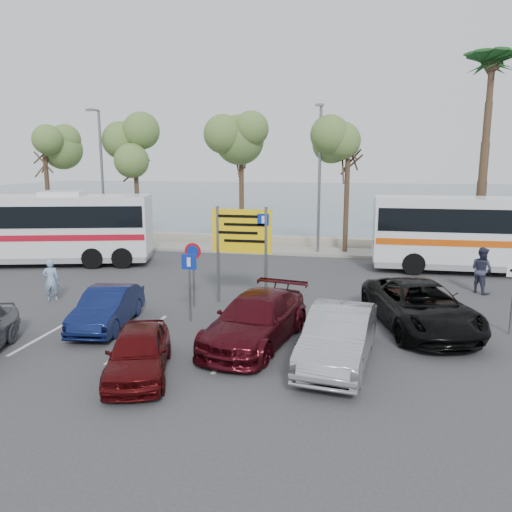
% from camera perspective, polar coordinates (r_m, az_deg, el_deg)
% --- Properties ---
extents(ground, '(120.00, 120.00, 0.00)m').
position_cam_1_polar(ground, '(16.04, -7.73, -8.27)').
color(ground, '#363639').
rests_on(ground, ground).
extents(kerb_strip, '(44.00, 2.40, 0.15)m').
position_cam_1_polar(kerb_strip, '(29.20, 1.24, 0.71)').
color(kerb_strip, gray).
rests_on(kerb_strip, ground).
extents(seawall, '(48.00, 0.80, 0.60)m').
position_cam_1_polar(seawall, '(31.10, 1.89, 1.75)').
color(seawall, '#A49983').
rests_on(seawall, ground).
extents(sea, '(140.00, 140.00, 0.00)m').
position_cam_1_polar(sea, '(74.65, 7.53, 6.78)').
color(sea, '#3F5965').
rests_on(sea, ground).
extents(tree_far_left, '(3.20, 3.20, 7.60)m').
position_cam_1_polar(tree_far_left, '(34.13, -23.08, 11.88)').
color(tree_far_left, '#382619').
rests_on(tree_far_left, kerb_strip).
extents(tree_left, '(3.20, 3.20, 7.20)m').
position_cam_1_polar(tree_left, '(31.17, -13.68, 12.00)').
color(tree_left, '#382619').
rests_on(tree_left, kerb_strip).
extents(tree_mid, '(3.20, 3.20, 8.00)m').
position_cam_1_polar(tree_mid, '(29.08, -1.70, 13.68)').
color(tree_mid, '#382619').
rests_on(tree_mid, kerb_strip).
extents(tree_right, '(3.20, 3.20, 7.40)m').
position_cam_1_polar(tree_right, '(28.31, 10.52, 12.60)').
color(tree_right, '#382619').
rests_on(tree_right, kerb_strip).
extents(palm_tree, '(4.80, 4.80, 11.20)m').
position_cam_1_polar(palm_tree, '(29.38, 25.37, 18.96)').
color(palm_tree, '#382619').
rests_on(palm_tree, kerb_strip).
extents(street_lamp_left, '(0.45, 1.15, 8.01)m').
position_cam_1_polar(street_lamp_left, '(31.63, -17.27, 9.25)').
color(street_lamp_left, slate).
rests_on(street_lamp_left, kerb_strip).
extents(street_lamp_right, '(0.45, 1.15, 8.01)m').
position_cam_1_polar(street_lamp_right, '(27.89, 7.26, 9.50)').
color(street_lamp_right, slate).
rests_on(street_lamp_right, kerb_strip).
extents(direction_sign, '(2.20, 0.12, 3.60)m').
position_cam_1_polar(direction_sign, '(18.17, -1.63, 2.00)').
color(direction_sign, slate).
rests_on(direction_sign, ground).
extents(sign_no_stop, '(0.60, 0.08, 2.35)m').
position_cam_1_polar(sign_no_stop, '(17.99, -7.19, -0.94)').
color(sign_no_stop, slate).
rests_on(sign_no_stop, ground).
extents(sign_parking, '(0.50, 0.07, 2.25)m').
position_cam_1_polar(sign_parking, '(16.41, -7.62, -2.48)').
color(sign_parking, slate).
rests_on(sign_parking, ground).
extents(lane_markings, '(12.02, 4.20, 0.01)m').
position_cam_1_polar(lane_markings, '(15.57, -12.96, -9.03)').
color(lane_markings, silver).
rests_on(lane_markings, ground).
extents(coach_bus_left, '(12.24, 5.56, 3.74)m').
position_cam_1_polar(coach_bus_left, '(27.62, -24.48, 2.62)').
color(coach_bus_left, silver).
rests_on(coach_bus_left, ground).
extents(coach_bus_right, '(12.13, 2.75, 3.77)m').
position_cam_1_polar(coach_bus_right, '(25.97, 26.73, 2.01)').
color(coach_bus_right, silver).
rests_on(coach_bus_right, ground).
extents(car_blue, '(1.80, 3.92, 1.25)m').
position_cam_1_polar(car_blue, '(16.63, -16.62, -5.68)').
color(car_blue, '#0F1948').
rests_on(car_blue, ground).
extents(car_maroon, '(2.88, 5.18, 1.42)m').
position_cam_1_polar(car_maroon, '(14.51, -0.01, -7.29)').
color(car_maroon, '#450B13').
rests_on(car_maroon, ground).
extents(car_red, '(2.45, 3.84, 1.22)m').
position_cam_1_polar(car_red, '(12.81, -13.28, -10.59)').
color(car_red, '#4D0B0C').
rests_on(car_red, ground).
extents(suv_black, '(3.79, 5.80, 1.48)m').
position_cam_1_polar(suv_black, '(16.55, 18.22, -5.43)').
color(suv_black, black).
rests_on(suv_black, ground).
extents(car_silver_b, '(2.08, 4.60, 1.47)m').
position_cam_1_polar(car_silver_b, '(13.30, 9.43, -9.06)').
color(car_silver_b, '#97979D').
rests_on(car_silver_b, ground).
extents(pedestrian_near, '(0.69, 0.58, 1.60)m').
position_cam_1_polar(pedestrian_near, '(20.30, -22.38, -2.57)').
color(pedestrian_near, '#84A2C0').
rests_on(pedestrian_near, ground).
extents(pedestrian_far, '(1.10, 1.15, 1.86)m').
position_cam_1_polar(pedestrian_far, '(21.81, 24.38, -1.48)').
color(pedestrian_far, '#303449').
rests_on(pedestrian_far, ground).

